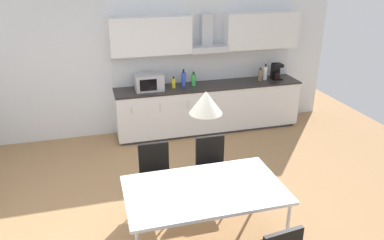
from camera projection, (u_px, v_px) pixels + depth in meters
The scene contains 16 objects.
ground_plane at pixel (170, 217), 4.68m from camera, with size 9.26×8.10×0.02m, color #9E754C.
wall_back at pixel (136, 61), 6.61m from camera, with size 7.40×0.10×2.63m, color silver.
kitchen_counter at pixel (209, 107), 6.95m from camera, with size 3.42×0.63×0.88m.
backsplash_tile at pixel (205, 65), 6.92m from camera, with size 3.40×0.02×0.57m, color silver.
upper_wall_cabinets at pixel (208, 33), 6.55m from camera, with size 3.40×0.40×0.63m.
microwave at pixel (149, 82), 6.46m from camera, with size 0.48×0.35×0.28m.
coffee_maker at pixel (276, 71), 7.07m from camera, with size 0.18×0.19×0.30m.
bottle_green at pixel (194, 80), 6.71m from camera, with size 0.08×0.08×0.25m.
bottle_yellow at pixel (174, 83), 6.59m from camera, with size 0.07×0.07×0.20m.
bottle_brown at pixel (260, 75), 6.99m from camera, with size 0.07×0.07×0.25m.
bottle_blue at pixel (184, 79), 6.66m from camera, with size 0.08×0.08×0.31m.
bottle_white at pixel (265, 73), 7.03m from camera, with size 0.08×0.08×0.30m.
dining_table at pixel (204, 192), 3.91m from camera, with size 1.65×0.96×0.76m.
chair_far_right at pixel (212, 163), 4.84m from camera, with size 0.40×0.40×0.87m.
chair_far_left at pixel (155, 171), 4.65m from camera, with size 0.40×0.40×0.87m.
pendant_lamp at pixel (206, 102), 3.52m from camera, with size 0.32×0.32×0.22m, color silver.
Camera 1 is at (-0.76, -3.78, 2.92)m, focal length 35.00 mm.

